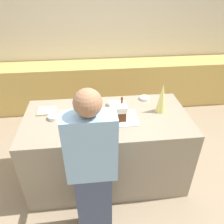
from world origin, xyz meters
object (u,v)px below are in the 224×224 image
candy_bowl_far_right (94,101)px  person (92,170)px  decorative_tree (162,98)px  candy_bowl_near_tray_left (87,111)px  gingerbread_house (118,111)px  candy_bowl_front_corner (112,104)px  candy_bowl_far_left (53,117)px  cookbook (47,111)px  candy_bowl_beside_tree (145,98)px  baking_tray (118,118)px

candy_bowl_far_right → person: bearing=-93.0°
decorative_tree → candy_bowl_near_tray_left: size_ratio=3.18×
gingerbread_house → candy_bowl_front_corner: gingerbread_house is taller
candy_bowl_far_left → candy_bowl_near_tray_left: size_ratio=1.09×
candy_bowl_far_right → candy_bowl_near_tray_left: size_ratio=0.94×
candy_bowl_front_corner → decorative_tree: bearing=-19.6°
gingerbread_house → cookbook: bearing=163.8°
candy_bowl_far_right → candy_bowl_beside_tree: (0.66, 0.01, -0.00)m
candy_bowl_front_corner → person: person is taller
gingerbread_house → candy_bowl_far_left: size_ratio=2.03×
candy_bowl_far_right → candy_bowl_beside_tree: size_ratio=0.83×
baking_tray → cookbook: size_ratio=2.06×
candy_bowl_far_left → candy_bowl_front_corner: size_ratio=1.04×
candy_bowl_far_right → candy_bowl_beside_tree: 0.66m
decorative_tree → candy_bowl_beside_tree: 0.36m
candy_bowl_beside_tree → cookbook: (-1.22, -0.17, -0.01)m
candy_bowl_far_left → candy_bowl_near_tray_left: 0.39m
baking_tray → candy_bowl_far_right: bearing=123.1°
candy_bowl_far_right → cookbook: size_ratio=0.49×
baking_tray → candy_bowl_near_tray_left: size_ratio=3.91×
gingerbread_house → candy_bowl_front_corner: size_ratio=2.11×
decorative_tree → candy_bowl_beside_tree: (-0.12, 0.30, -0.16)m
decorative_tree → candy_bowl_front_corner: bearing=160.4°
candy_bowl_far_left → cookbook: (-0.10, 0.16, -0.01)m
candy_bowl_near_tray_left → cookbook: candy_bowl_near_tray_left is taller
candy_bowl_far_left → person: (0.41, -0.73, -0.11)m
decorative_tree → person: 1.16m
gingerbread_house → candy_bowl_beside_tree: gingerbread_house is taller
gingerbread_house → cookbook: gingerbread_house is taller
gingerbread_house → candy_bowl_beside_tree: (0.40, 0.41, -0.08)m
decorative_tree → candy_bowl_far_right: decorative_tree is taller
baking_tray → person: 0.73m
gingerbread_house → candy_bowl_near_tray_left: 0.38m
candy_bowl_far_left → candy_bowl_near_tray_left: candy_bowl_near_tray_left is taller
decorative_tree → candy_bowl_far_right: (-0.78, 0.30, -0.16)m
baking_tray → decorative_tree: (0.52, 0.10, 0.17)m
candy_bowl_far_left → person: 0.84m
candy_bowl_far_right → candy_bowl_front_corner: bearing=-23.3°
decorative_tree → gingerbread_house: bearing=-168.7°
candy_bowl_far_left → candy_bowl_beside_tree: candy_bowl_far_left is taller
candy_bowl_near_tray_left → cookbook: size_ratio=0.53×
candy_bowl_far_right → cookbook: 0.58m
candy_bowl_far_right → candy_bowl_far_left: 0.56m
cookbook → candy_bowl_beside_tree: bearing=7.9°
candy_bowl_front_corner → candy_bowl_near_tray_left: candy_bowl_near_tray_left is taller
baking_tray → candy_bowl_beside_tree: candy_bowl_beside_tree is taller
gingerbread_house → candy_bowl_near_tray_left: (-0.34, 0.16, -0.07)m
candy_bowl_far_left → candy_bowl_front_corner: candy_bowl_front_corner is taller
decorative_tree → person: (-0.84, -0.75, -0.27)m
gingerbread_house → person: 0.74m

